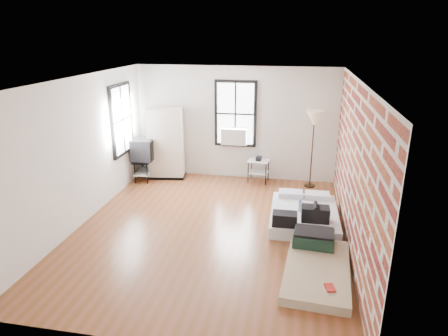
% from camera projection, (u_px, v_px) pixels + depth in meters
% --- Properties ---
extents(ground, '(6.00, 6.00, 0.00)m').
position_uv_depth(ground, '(210.00, 229.00, 7.58)').
color(ground, brown).
rests_on(ground, ground).
extents(room_shell, '(5.02, 6.02, 2.80)m').
position_uv_depth(room_shell, '(226.00, 137.00, 7.32)').
color(room_shell, silver).
rests_on(room_shell, ground).
extents(mattress_main, '(1.32, 1.77, 0.56)m').
position_uv_depth(mattress_main, '(304.00, 214.00, 7.85)').
color(mattress_main, white).
rests_on(mattress_main, ground).
extents(mattress_bare, '(1.09, 1.89, 0.39)m').
position_uv_depth(mattress_bare, '(316.00, 262.00, 6.29)').
color(mattress_bare, tan).
rests_on(mattress_bare, ground).
extents(wardrobe, '(0.96, 0.64, 1.78)m').
position_uv_depth(wardrobe, '(166.00, 144.00, 10.06)').
color(wardrobe, black).
rests_on(wardrobe, ground).
extents(side_table, '(0.54, 0.45, 0.66)m').
position_uv_depth(side_table, '(259.00, 165.00, 9.86)').
color(side_table, black).
rests_on(side_table, ground).
extents(floor_lamp, '(0.40, 0.40, 1.85)m').
position_uv_depth(floor_lamp, '(314.00, 122.00, 9.20)').
color(floor_lamp, black).
rests_on(floor_lamp, ground).
extents(tv_stand, '(0.57, 0.78, 1.06)m').
position_uv_depth(tv_stand, '(144.00, 150.00, 9.93)').
color(tv_stand, black).
rests_on(tv_stand, ground).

